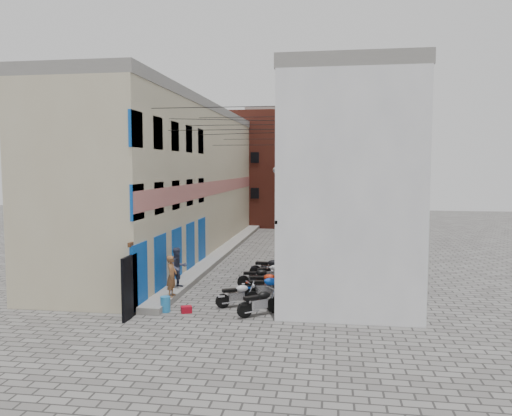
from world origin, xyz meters
The scene contains 21 objects.
ground centered at (0.00, 0.00, 0.00)m, with size 90.00×90.00×0.00m, color #54524F.
plinth centered at (-2.05, 13.00, 0.12)m, with size 0.90×26.00×0.25m, color gray.
building_left centered at (-4.98, 12.95, 4.50)m, with size 5.10×27.00×9.00m.
building_right centered at (5.00, 13.00, 4.51)m, with size 5.94×26.00×9.00m.
building_far_brick_left centered at (-2.00, 28.00, 5.00)m, with size 6.00×6.00×10.00m, color maroon.
building_far_brick_right centered at (3.00, 30.00, 4.00)m, with size 5.00×6.00×8.00m, color maroon.
building_far_concrete centered at (0.00, 34.00, 5.50)m, with size 8.00×5.00×11.00m, color gray.
far_shopfront centered at (0.00, 25.20, 1.20)m, with size 2.00×0.30×2.40m, color black.
overhead_wires centered at (0.00, 7.64, 7.12)m, with size 5.80×13.02×1.32m.
motorcycle_a centered at (1.90, 0.59, 0.51)m, with size 0.56×1.78×1.03m, color black, non-canonical shape.
motorcycle_b centered at (0.91, 1.57, 0.49)m, with size 0.54×1.70×0.98m, color #AFAEB3, non-canonical shape.
motorcycle_c centered at (1.86, 2.58, 0.55)m, with size 0.61×1.92×1.11m, color #0C41BC, non-canonical shape.
motorcycle_d centered at (1.71, 3.56, 0.51)m, with size 0.56×1.76×1.02m, color #BA290D, non-canonical shape.
motorcycle_e centered at (1.23, 4.50, 0.50)m, with size 0.55×1.73×1.00m, color black, non-canonical shape.
motorcycle_f centered at (1.69, 5.54, 0.50)m, with size 0.54×1.72×1.00m, color #9E9FA3, non-canonical shape.
motorcycle_g centered at (1.52, 6.45, 0.54)m, with size 0.59×1.88×1.09m, color black, non-canonical shape.
person_a centered at (-1.70, 1.72, 1.05)m, with size 0.58×0.38×1.60m, color brown.
person_b centered at (-1.90, 3.13, 1.09)m, with size 0.81×0.63×1.67m, color #383D55.
water_jug_near centered at (-1.55, 0.50, 0.24)m, with size 0.31×0.31×0.48m, color blue.
water_jug_far centered at (-1.55, 0.50, 0.28)m, with size 0.36×0.36×0.56m, color #2884CA.
red_crate centered at (-0.76, 0.50, 0.12)m, with size 0.38×0.28×0.24m, color maroon.
Camera 1 is at (4.36, -16.57, 5.29)m, focal length 35.00 mm.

